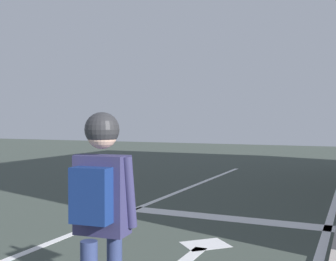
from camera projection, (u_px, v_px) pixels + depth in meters
The scene contains 4 objects.
lane_line_center at pixel (7, 260), 4.80m from camera, with size 0.12×20.00×0.01m, color silver.
stop_bar at pixel (226, 218), 6.85m from camera, with size 3.41×0.40×0.01m, color silver.
lane_arrow_head at pixel (205, 244), 5.40m from camera, with size 0.56×0.44×0.01m, color silver.
skater at pixel (101, 200), 2.80m from camera, with size 0.44×0.60×1.58m.
Camera 1 is at (3.18, 2.43, 1.60)m, focal length 44.87 mm.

